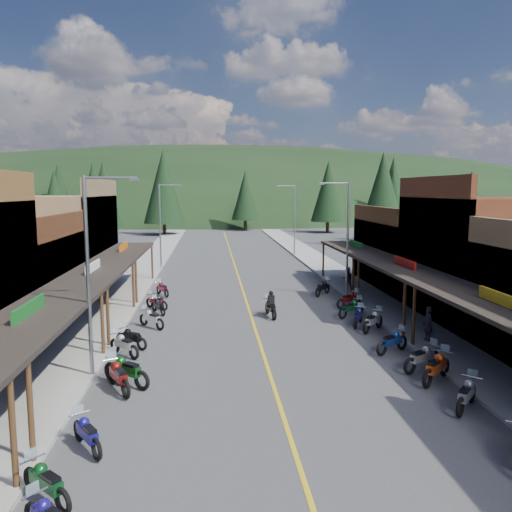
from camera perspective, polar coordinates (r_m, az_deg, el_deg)
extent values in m
plane|color=#38383A|center=(26.77, -0.01, -8.58)|extent=(220.00, 220.00, 0.00)
cube|color=gold|center=(46.27, -2.24, -1.69)|extent=(0.15, 90.00, 0.01)
cube|color=gray|center=(46.64, -12.98, -1.72)|extent=(3.40, 94.00, 0.15)
cube|color=gray|center=(47.49, 8.30, -1.44)|extent=(3.40, 94.00, 0.15)
cylinder|color=#472D19|center=(14.26, -26.01, -17.86)|extent=(0.16, 0.16, 3.00)
cube|color=black|center=(19.34, -24.46, -6.41)|extent=(3.20, 10.20, 0.18)
cylinder|color=#472D19|center=(15.28, -24.36, -16.02)|extent=(0.16, 0.16, 3.00)
cylinder|color=#472D19|center=(23.50, -17.15, -7.43)|extent=(0.16, 0.16, 3.00)
cube|color=#14591E|center=(19.30, -24.50, -5.83)|extent=(0.12, 3.00, 0.70)
cube|color=#3F2111|center=(28.74, -20.94, -1.63)|extent=(0.30, 9.00, 6.20)
cube|color=black|center=(28.39, -18.12, -1.82)|extent=(3.20, 9.00, 0.18)
cylinder|color=#472D19|center=(24.64, -16.57, -6.71)|extent=(0.16, 0.16, 3.00)
cylinder|color=#472D19|center=(32.14, -13.85, -3.31)|extent=(0.16, 0.16, 3.00)
cube|color=silver|center=(28.36, -18.13, -1.42)|extent=(0.12, 3.00, 0.70)
cube|color=brown|center=(38.91, -22.63, 1.17)|extent=(8.00, 10.20, 7.00)
cube|color=brown|center=(37.88, -17.11, 2.17)|extent=(0.30, 10.20, 8.20)
cube|color=black|center=(37.72, -14.89, 0.55)|extent=(3.20, 10.20, 0.18)
cylinder|color=#472D19|center=(33.31, -13.54, -2.93)|extent=(0.16, 0.16, 3.00)
cylinder|color=#472D19|center=(42.12, -11.79, -0.71)|extent=(0.16, 0.16, 3.00)
cube|color=#CC590C|center=(37.69, -14.90, 0.85)|extent=(0.12, 3.00, 0.70)
cube|color=black|center=(21.32, 26.19, -5.25)|extent=(3.20, 10.20, 0.18)
cylinder|color=#472D19|center=(24.88, 17.60, -6.62)|extent=(0.16, 0.16, 3.00)
cube|color=gold|center=(21.28, 26.22, -4.73)|extent=(0.12, 3.00, 0.70)
cube|color=#562B19|center=(32.05, 25.47, -0.24)|extent=(8.00, 9.00, 7.00)
cube|color=#562B19|center=(30.20, 19.24, 0.79)|extent=(0.30, 9.00, 8.20)
cube|color=black|center=(29.78, 16.60, -1.33)|extent=(3.20, 9.00, 0.18)
cylinder|color=#472D19|center=(25.95, 16.57, -5.99)|extent=(0.16, 0.16, 3.00)
cylinder|color=#472D19|center=(33.16, 11.60, -2.92)|extent=(0.16, 0.16, 3.00)
cube|color=#B2140F|center=(29.75, 16.62, -0.95)|extent=(0.12, 3.00, 0.70)
cube|color=#4C2D16|center=(40.65, 18.53, 0.19)|extent=(8.00, 10.20, 5.00)
cube|color=#4C2D16|center=(39.19, 13.40, 1.00)|extent=(0.30, 10.20, 6.20)
cube|color=black|center=(38.77, 11.37, 0.84)|extent=(3.20, 10.20, 0.18)
cylinder|color=#472D19|center=(34.29, 11.02, -2.56)|extent=(0.16, 0.16, 3.00)
cylinder|color=#472D19|center=(42.90, 7.69, -0.47)|extent=(0.16, 0.16, 3.00)
cube|color=#14591E|center=(38.75, 11.37, 1.13)|extent=(0.12, 3.00, 0.70)
cylinder|color=gray|center=(20.47, -18.64, -2.52)|extent=(0.16, 0.16, 8.00)
cylinder|color=gray|center=(19.97, -16.29, 8.58)|extent=(2.00, 0.10, 0.10)
cube|color=gray|center=(19.82, -13.71, 8.53)|extent=(0.35, 0.18, 0.12)
cylinder|color=gray|center=(47.97, -10.91, 3.31)|extent=(0.16, 0.16, 8.00)
cylinder|color=gray|center=(47.76, -9.82, 8.00)|extent=(2.00, 0.10, 0.10)
cube|color=gray|center=(47.70, -8.73, 7.97)|extent=(0.35, 0.18, 0.12)
cylinder|color=gray|center=(35.07, 10.43, 1.81)|extent=(0.16, 0.16, 8.00)
cylinder|color=gray|center=(34.65, 8.97, 8.23)|extent=(2.00, 0.10, 0.10)
cube|color=gray|center=(34.44, 7.50, 8.18)|extent=(0.35, 0.18, 0.12)
cylinder|color=gray|center=(56.50, 4.44, 4.05)|extent=(0.16, 0.16, 8.00)
cylinder|color=gray|center=(56.24, 3.46, 8.02)|extent=(2.00, 0.10, 0.10)
cube|color=gray|center=(56.11, 2.55, 7.97)|extent=(0.35, 0.18, 0.12)
ellipsoid|color=black|center=(160.79, -4.36, 4.89)|extent=(310.00, 140.00, 60.00)
cylinder|color=black|center=(98.25, -17.95, 3.44)|extent=(0.60, 0.60, 2.00)
cone|color=black|center=(98.04, -18.10, 7.08)|extent=(5.88, 5.88, 10.50)
cylinder|color=black|center=(84.21, -10.41, 3.05)|extent=(0.60, 0.60, 2.00)
cone|color=black|center=(83.96, -10.52, 7.82)|extent=(6.72, 6.72, 12.00)
cylinder|color=black|center=(92.05, -1.23, 3.55)|extent=(0.60, 0.60, 2.00)
cone|color=black|center=(91.83, -1.24, 6.98)|extent=(5.04, 5.04, 9.00)
cylinder|color=black|center=(88.22, 8.17, 3.30)|extent=(0.60, 0.60, 2.00)
cone|color=black|center=(87.98, 8.25, 7.36)|extent=(5.88, 5.88, 10.50)
cylinder|color=black|center=(104.34, 15.24, 3.76)|extent=(0.60, 0.60, 2.00)
cone|color=black|center=(104.14, 15.37, 7.60)|extent=(6.72, 6.72, 12.00)
cylinder|color=black|center=(102.00, 23.15, 3.34)|extent=(0.60, 0.60, 2.00)
cone|color=black|center=(101.80, 23.31, 6.42)|extent=(5.04, 5.04, 9.00)
cylinder|color=black|center=(106.05, -21.46, 3.56)|extent=(0.60, 0.60, 2.00)
cone|color=black|center=(105.86, -21.62, 6.93)|extent=(5.88, 5.88, 10.50)
cylinder|color=black|center=(68.80, -21.78, 1.65)|extent=(0.60, 0.60, 2.00)
cone|color=black|center=(68.51, -21.99, 5.81)|extent=(4.48, 4.48, 8.00)
cylinder|color=black|center=(75.62, 15.22, 2.41)|extent=(0.60, 0.60, 2.00)
cone|color=black|center=(75.36, 15.37, 6.50)|extent=(4.93, 4.93, 8.80)
cylinder|color=black|center=(77.49, -16.85, 2.47)|extent=(0.60, 0.60, 2.00)
cone|color=black|center=(77.22, -17.02, 6.76)|extent=(5.38, 5.38, 9.60)
cylinder|color=black|center=(67.71, 14.10, 1.88)|extent=(0.60, 0.60, 2.00)
cone|color=black|center=(67.41, 14.27, 7.13)|extent=(5.82, 5.82, 10.40)
imported|color=#261E2D|center=(25.82, 19.04, -7.30)|extent=(0.47, 0.66, 1.71)
imported|color=brown|center=(36.98, 10.38, -2.58)|extent=(0.87, 0.54, 1.72)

